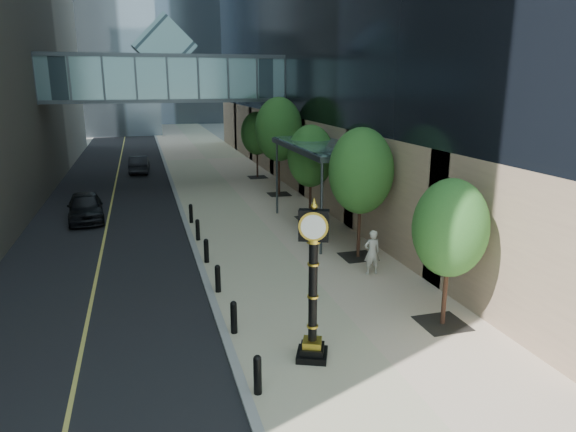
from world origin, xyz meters
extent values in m
plane|color=gray|center=(0.00, 0.00, 0.00)|extent=(320.00, 320.00, 0.00)
cube|color=black|center=(-7.00, 40.00, 0.01)|extent=(8.00, 180.00, 0.02)
cube|color=#B8AF8E|center=(1.00, 40.00, 0.03)|extent=(8.00, 180.00, 0.06)
cube|color=gray|center=(-3.00, 40.00, 0.04)|extent=(0.25, 180.00, 0.07)
cube|color=slate|center=(-3.00, 28.00, 7.50)|extent=(17.00, 4.00, 3.00)
cube|color=#383F44|center=(-3.00, 28.00, 6.05)|extent=(17.00, 4.20, 0.25)
cube|color=#383F44|center=(-3.00, 28.00, 8.95)|extent=(17.00, 4.20, 0.25)
cube|color=slate|center=(-3.00, 28.00, 9.60)|extent=(4.24, 3.00, 4.24)
cube|color=#383F44|center=(3.50, 14.00, 4.20)|extent=(3.00, 8.00, 0.25)
cube|color=slate|center=(3.50, 14.00, 4.35)|extent=(2.80, 7.80, 0.06)
cylinder|color=#383F44|center=(2.20, 10.30, 2.10)|extent=(0.12, 0.12, 4.20)
cylinder|color=#383F44|center=(2.20, 17.70, 2.10)|extent=(0.12, 0.12, 4.20)
cylinder|color=black|center=(-2.70, 1.00, 0.51)|extent=(0.20, 0.20, 0.90)
cylinder|color=black|center=(-2.70, 4.20, 0.51)|extent=(0.20, 0.20, 0.90)
cylinder|color=black|center=(-2.70, 7.40, 0.51)|extent=(0.20, 0.20, 0.90)
cylinder|color=black|center=(-2.70, 10.60, 0.51)|extent=(0.20, 0.20, 0.90)
cylinder|color=black|center=(-2.70, 13.80, 0.51)|extent=(0.20, 0.20, 0.90)
cylinder|color=black|center=(-2.70, 17.00, 0.51)|extent=(0.20, 0.20, 0.90)
cube|color=black|center=(3.60, 3.00, 0.07)|extent=(1.40, 1.40, 0.02)
cylinder|color=#3D2519|center=(3.60, 3.00, 1.27)|extent=(0.14, 0.14, 2.43)
ellipsoid|color=#215B21|center=(3.60, 3.00, 3.15)|extent=(2.22, 2.22, 2.96)
cube|color=black|center=(3.60, 9.50, 0.07)|extent=(1.40, 1.40, 0.02)
cylinder|color=#3D2519|center=(3.60, 9.50, 1.52)|extent=(0.14, 0.14, 2.92)
ellipsoid|color=#215B21|center=(3.60, 9.50, 3.77)|extent=(2.67, 2.67, 3.56)
cube|color=black|center=(3.60, 16.00, 0.07)|extent=(1.40, 1.40, 0.02)
cylinder|color=#3D2519|center=(3.60, 16.00, 1.41)|extent=(0.14, 0.14, 2.70)
ellipsoid|color=#215B21|center=(3.60, 16.00, 3.50)|extent=(2.48, 2.48, 3.30)
cube|color=black|center=(3.60, 22.50, 0.07)|extent=(1.40, 1.40, 0.02)
cylinder|color=#3D2519|center=(3.60, 22.50, 1.74)|extent=(0.14, 0.14, 3.36)
ellipsoid|color=#215B21|center=(3.60, 22.50, 4.33)|extent=(3.07, 3.07, 4.10)
cube|color=black|center=(3.60, 29.00, 0.07)|extent=(1.40, 1.40, 0.02)
cylinder|color=#3D2519|center=(3.60, 29.00, 1.40)|extent=(0.14, 0.14, 2.68)
ellipsoid|color=#215B21|center=(3.60, 29.00, 3.47)|extent=(2.45, 2.45, 3.27)
cube|color=black|center=(-0.92, 2.19, 0.15)|extent=(1.07, 1.07, 0.18)
cube|color=black|center=(-0.92, 2.19, 0.33)|extent=(0.83, 0.83, 0.18)
cube|color=gold|center=(-0.92, 2.19, 0.51)|extent=(0.65, 0.65, 0.18)
cylinder|color=black|center=(-0.92, 2.19, 2.00)|extent=(0.23, 0.23, 2.79)
cube|color=black|center=(-0.92, 2.19, 3.80)|extent=(0.81, 0.55, 0.81)
cylinder|color=white|center=(-0.92, 2.35, 3.80)|extent=(0.59, 0.28, 0.63)
cylinder|color=white|center=(-0.92, 2.04, 3.80)|extent=(0.59, 0.28, 0.63)
sphere|color=gold|center=(-0.92, 2.19, 4.30)|extent=(0.18, 0.18, 0.18)
imported|color=beige|center=(3.29, 7.51, 0.94)|extent=(0.66, 0.45, 1.77)
imported|color=black|center=(-8.11, 19.21, 0.77)|extent=(2.20, 4.57, 1.51)
imported|color=black|center=(-5.23, 33.98, 0.71)|extent=(1.70, 4.28, 1.39)
camera|label=1|loc=(-4.99, -9.62, 7.33)|focal=32.00mm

